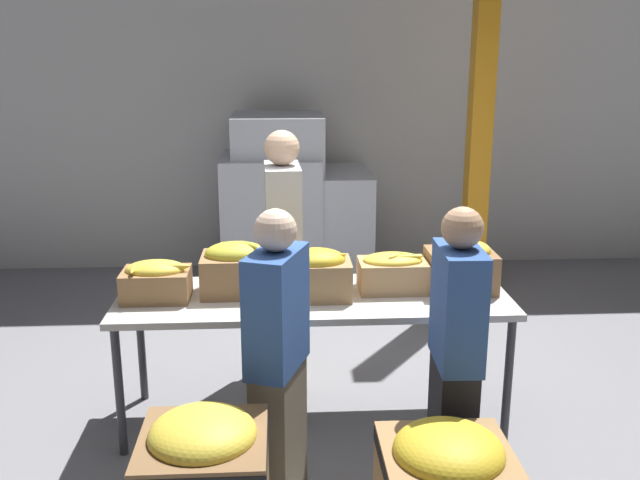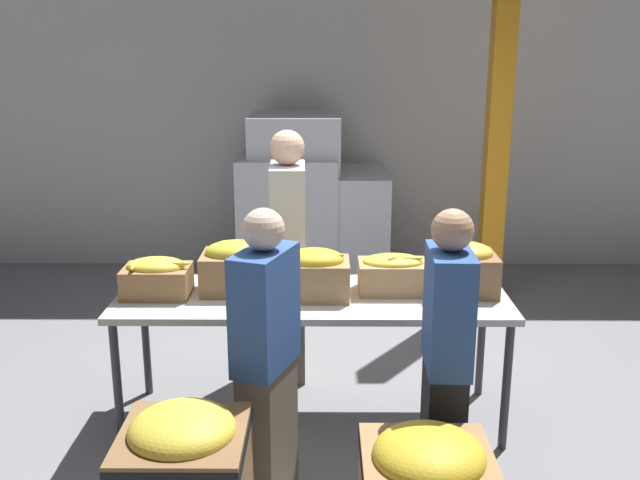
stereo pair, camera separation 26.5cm
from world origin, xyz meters
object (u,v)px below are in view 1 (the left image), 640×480
(banana_box_2, at_px, (316,273))
(volunteer_2, at_px, (283,258))
(support_pillar, at_px, (483,76))
(pallet_stack_0, at_px, (279,202))
(pallet_stack_2, at_px, (272,222))
(banana_box_4, at_px, (461,265))
(banana_box_3, at_px, (393,271))
(banana_box_1, at_px, (236,268))
(pallet_stack_1, at_px, (319,229))
(banana_box_0, at_px, (156,280))
(sorting_table, at_px, (314,305))
(volunteer_0, at_px, (455,356))
(volunteer_1, at_px, (278,361))

(banana_box_2, bearing_deg, volunteer_2, 105.57)
(volunteer_2, distance_m, support_pillar, 2.59)
(pallet_stack_0, bearing_deg, volunteer_2, -89.21)
(pallet_stack_0, bearing_deg, pallet_stack_2, -148.51)
(banana_box_4, relative_size, volunteer_2, 0.23)
(banana_box_2, relative_size, banana_box_3, 1.00)
(banana_box_1, relative_size, pallet_stack_2, 0.32)
(banana_box_4, bearing_deg, banana_box_2, -174.35)
(pallet_stack_1, bearing_deg, banana_box_0, -112.51)
(banana_box_2, height_order, pallet_stack_2, pallet_stack_2)
(support_pillar, bearing_deg, pallet_stack_1, 160.71)
(banana_box_2, relative_size, support_pillar, 0.10)
(sorting_table, xyz_separation_m, banana_box_4, (0.90, 0.06, 0.22))
(sorting_table, height_order, banana_box_3, banana_box_3)
(banana_box_3, xyz_separation_m, volunteer_0, (0.19, -0.83, -0.18))
(sorting_table, distance_m, pallet_stack_1, 2.68)
(banana_box_0, xyz_separation_m, support_pillar, (2.49, 2.19, 1.06))
(pallet_stack_0, bearing_deg, volunteer_0, -75.62)
(banana_box_1, xyz_separation_m, pallet_stack_2, (0.19, 2.55, -0.36))
(banana_box_2, distance_m, banana_box_3, 0.48)
(banana_box_3, height_order, pallet_stack_1, pallet_stack_1)
(banana_box_0, xyz_separation_m, banana_box_1, (0.46, 0.08, 0.04))
(volunteer_0, relative_size, pallet_stack_2, 1.20)
(banana_box_1, xyz_separation_m, volunteer_0, (1.13, -0.83, -0.22))
(sorting_table, relative_size, pallet_stack_1, 2.12)
(pallet_stack_0, bearing_deg, pallet_stack_1, 0.35)
(volunteer_1, relative_size, pallet_stack_1, 1.39)
(volunteer_1, xyz_separation_m, volunteer_2, (0.04, 1.41, 0.10))
(banana_box_2, distance_m, pallet_stack_2, 2.69)
(volunteer_0, bearing_deg, banana_box_0, 66.56)
(banana_box_2, bearing_deg, banana_box_0, 178.78)
(banana_box_2, relative_size, pallet_stack_1, 0.37)
(volunteer_1, height_order, pallet_stack_2, volunteer_1)
(banana_box_0, xyz_separation_m, banana_box_4, (1.82, 0.07, 0.04))
(banana_box_3, xyz_separation_m, volunteer_2, (-0.66, 0.57, -0.08))
(volunteer_1, distance_m, pallet_stack_0, 3.43)
(volunteer_0, height_order, pallet_stack_0, pallet_stack_0)
(pallet_stack_0, relative_size, pallet_stack_2, 1.29)
(banana_box_3, xyz_separation_m, pallet_stack_1, (-0.30, 2.60, -0.40))
(banana_box_1, relative_size, pallet_stack_1, 0.37)
(sorting_table, distance_m, pallet_stack_2, 2.64)
(pallet_stack_0, xyz_separation_m, pallet_stack_2, (-0.06, -0.04, -0.19))
(banana_box_2, height_order, volunteer_0, volunteer_0)
(banana_box_2, xyz_separation_m, pallet_stack_1, (0.17, 2.69, -0.43))
(banana_box_3, distance_m, support_pillar, 2.60)
(support_pillar, bearing_deg, volunteer_0, -106.90)
(banana_box_0, relative_size, support_pillar, 0.10)
(pallet_stack_2, bearing_deg, banana_box_4, -65.58)
(pallet_stack_1, bearing_deg, banana_box_2, -93.68)
(banana_box_0, xyz_separation_m, pallet_stack_0, (0.72, 2.67, -0.13))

